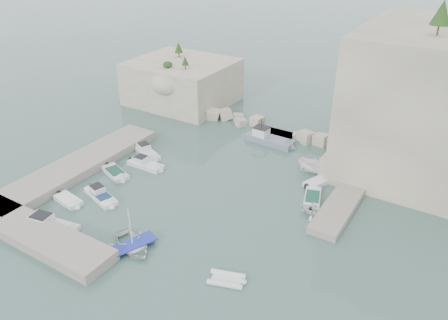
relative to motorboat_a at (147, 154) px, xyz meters
The scene contains 22 objects.
ground 14.10m from the motorboat_a, 27.94° to the right, with size 400.00×400.00×0.00m, color #42645B.
cliff_terrace 27.92m from the motorboat_a, 24.10° to the left, with size 8.00×10.00×2.50m, color beige.
outcrop_west 20.18m from the motorboat_a, 112.29° to the left, with size 16.00×14.00×7.00m, color beige.
quay_west 8.88m from the motorboat_a, 120.82° to the right, with size 5.00×24.00×1.10m, color #9E9689.
quay_south 19.27m from the motorboat_a, 82.66° to the right, with size 18.00×4.00×1.10m, color #9E9689.
ledge_east 26.18m from the motorboat_a, ahead, with size 3.00×16.00×0.80m, color #9E9689.
breakwater 19.20m from the motorboat_a, 53.33° to the left, with size 28.00×3.00×1.40m, color beige.
motorboat_a is the anchor object (origin of this frame).
motorboat_b 3.35m from the motorboat_a, 51.16° to the right, with size 5.24×1.72×1.40m, color silver, non-canonical shape.
motorboat_c 6.11m from the motorboat_a, 88.08° to the right, with size 4.79×1.74×0.70m, color silver, non-canonical shape.
motorboat_d 11.07m from the motorboat_a, 76.47° to the right, with size 5.53×1.65×1.40m, color white, non-canonical shape.
motorboat_e 13.22m from the motorboat_a, 89.49° to the right, with size 3.88×1.59×0.70m, color white, non-canonical shape.
motorboat_f 17.43m from the motorboat_a, 82.98° to the right, with size 6.72×2.00×1.40m, color silver, non-canonical shape.
rowboat 19.09m from the motorboat_a, 53.33° to the right, with size 3.58×5.01×1.04m, color silver.
inflatable_dinghy 25.54m from the motorboat_a, 34.04° to the right, with size 3.37×1.63×0.44m, color silver, non-canonical shape.
tender_east_a 23.94m from the motorboat_a, ahead, with size 2.63×3.05×1.61m, color white.
tender_east_b 22.85m from the motorboat_a, ahead, with size 5.02×1.71×0.70m, color silver, non-canonical shape.
tender_east_c 22.74m from the motorboat_a, 13.01° to the left, with size 4.66×1.50×0.70m, color silver, non-canonical shape.
tender_east_d 22.42m from the motorboat_a, 18.89° to the left, with size 1.92×5.10×1.97m, color white.
work_boat 16.99m from the motorboat_a, 43.42° to the left, with size 7.52×2.22×2.20m, color slate, non-canonical shape.
rowboat_mast 19.27m from the motorboat_a, 53.33° to the right, with size 0.10×0.10×4.20m, color white.
vegetation 39.44m from the motorboat_a, 30.43° to the left, with size 53.48×13.88×13.40m.
Camera 1 is at (23.23, -31.59, 27.05)m, focal length 35.00 mm.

